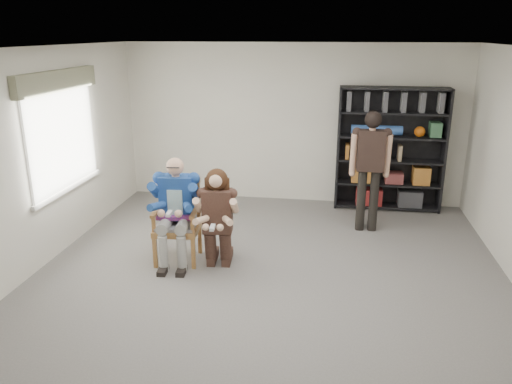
% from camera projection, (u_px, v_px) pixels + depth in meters
% --- Properties ---
extents(room_shell, '(6.00, 7.00, 2.80)m').
position_uv_depth(room_shell, '(265.00, 179.00, 5.56)').
color(room_shell, silver).
rests_on(room_shell, ground).
extents(floor, '(6.00, 7.00, 0.01)m').
position_uv_depth(floor, '(265.00, 291.00, 5.99)').
color(floor, slate).
rests_on(floor, ground).
extents(window_left, '(0.16, 2.00, 1.75)m').
position_uv_depth(window_left, '(63.00, 134.00, 6.86)').
color(window_left, white).
rests_on(window_left, room_shell).
extents(armchair, '(0.69, 0.67, 1.10)m').
position_uv_depth(armchair, '(177.00, 222.00, 6.64)').
color(armchair, '#AE6234').
rests_on(armchair, floor).
extents(seated_man, '(0.69, 0.91, 1.43)m').
position_uv_depth(seated_man, '(176.00, 210.00, 6.58)').
color(seated_man, navy).
rests_on(seated_man, floor).
extents(kneeling_woman, '(0.63, 0.93, 1.31)m').
position_uv_depth(kneeling_woman, '(217.00, 220.00, 6.41)').
color(kneeling_woman, '#352017').
rests_on(kneeling_woman, floor).
extents(bookshelf, '(1.80, 0.38, 2.10)m').
position_uv_depth(bookshelf, '(390.00, 150.00, 8.50)').
color(bookshelf, black).
rests_on(bookshelf, floor).
extents(standing_man, '(0.58, 0.33, 1.86)m').
position_uv_depth(standing_man, '(369.00, 173.00, 7.56)').
color(standing_man, black).
rests_on(standing_man, floor).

